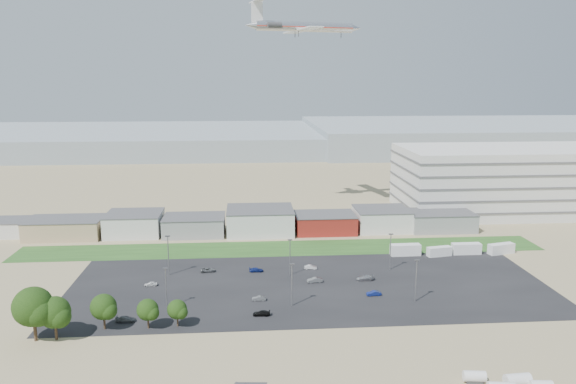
{
  "coord_description": "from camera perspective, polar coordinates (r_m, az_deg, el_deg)",
  "views": [
    {
      "loc": [
        -10.53,
        -113.0,
        51.29
      ],
      "look_at": [
        -0.25,
        22.0,
        23.78
      ],
      "focal_mm": 35.0,
      "sensor_mm": 36.0,
      "label": 1
    }
  ],
  "objects": [
    {
      "name": "grass_strip",
      "position": [
        173.11,
        -0.67,
        -5.75
      ],
      "size": [
        160.0,
        16.0,
        0.02
      ],
      "primitive_type": "cube",
      "color": "#264A1C",
      "rests_on": "ground"
    },
    {
      "name": "parked_car_5",
      "position": [
        146.94,
        -13.77,
        -9.06
      ],
      "size": [
        3.33,
        1.66,
        1.09
      ],
      "primitive_type": "imported",
      "rotation": [
        0.0,
        0.0,
        -1.45
      ],
      "color": "silver",
      "rests_on": "ground"
    },
    {
      "name": "airliner",
      "position": [
        216.54,
        1.72,
        16.44
      ],
      "size": [
        51.75,
        40.93,
        13.53
      ],
      "primitive_type": null,
      "rotation": [
        0.0,
        0.0,
        0.23
      ],
      "color": "silver"
    },
    {
      "name": "parked_car_12",
      "position": [
        148.03,
        7.8,
        -8.63
      ],
      "size": [
        4.55,
        1.97,
        1.3
      ],
      "primitive_type": "imported",
      "rotation": [
        0.0,
        0.0,
        -1.6
      ],
      "color": "#A5A5AA",
      "rests_on": "ground"
    },
    {
      "name": "parked_car_6",
      "position": [
        153.01,
        -3.24,
        -7.9
      ],
      "size": [
        3.81,
        1.62,
        1.1
      ],
      "primitive_type": "imported",
      "rotation": [
        0.0,
        0.0,
        1.55
      ],
      "color": "navy",
      "rests_on": "ground"
    },
    {
      "name": "building_row",
      "position": [
        190.09,
        -6.18,
        -2.99
      ],
      "size": [
        170.0,
        20.0,
        8.0
      ],
      "primitive_type": null,
      "color": "silver",
      "rests_on": "ground"
    },
    {
      "name": "parked_car_3",
      "position": [
        126.36,
        -2.71,
        -12.2
      ],
      "size": [
        3.92,
        1.83,
        1.11
      ],
      "primitive_type": "imported",
      "rotation": [
        0.0,
        0.0,
        -1.65
      ],
      "color": "black",
      "rests_on": "ground"
    },
    {
      "name": "lightpole_front_m",
      "position": [
        129.6,
        0.39,
        -9.42
      ],
      "size": [
        1.19,
        0.5,
        10.1
      ],
      "primitive_type": null,
      "color": "slate",
      "rests_on": "ground"
    },
    {
      "name": "parked_car_9",
      "position": [
        154.2,
        -8.13,
        -7.84
      ],
      "size": [
        4.23,
        2.31,
        1.12
      ],
      "primitive_type": "imported",
      "rotation": [
        0.0,
        0.0,
        1.69
      ],
      "color": "#595B5E",
      "rests_on": "ground"
    },
    {
      "name": "lightpole_back_m",
      "position": [
        148.92,
        0.21,
        -6.66
      ],
      "size": [
        1.16,
        0.48,
        9.82
      ],
      "primitive_type": null,
      "color": "slate",
      "rests_on": "ground"
    },
    {
      "name": "box_trailer_c",
      "position": [
        175.66,
        17.66,
        -5.5
      ],
      "size": [
        8.57,
        2.76,
        3.2
      ],
      "primitive_type": null,
      "rotation": [
        0.0,
        0.0,
        0.01
      ],
      "color": "silver",
      "rests_on": "ground"
    },
    {
      "name": "parked_car_7",
      "position": [
        145.33,
        2.73,
        -8.92
      ],
      "size": [
        4.0,
        1.65,
        1.29
      ],
      "primitive_type": "imported",
      "rotation": [
        0.0,
        0.0,
        -1.5
      ],
      "color": "#595B5E",
      "rests_on": "ground"
    },
    {
      "name": "box_trailer_d",
      "position": [
        179.32,
        20.84,
        -5.4
      ],
      "size": [
        8.45,
        4.46,
        3.03
      ],
      "primitive_type": null,
      "rotation": [
        0.0,
        0.0,
        0.25
      ],
      "color": "silver",
      "rests_on": "ground"
    },
    {
      "name": "parked_car_10",
      "position": [
        128.09,
        -16.16,
        -12.3
      ],
      "size": [
        4.24,
        1.88,
        1.21
      ],
      "primitive_type": "imported",
      "rotation": [
        0.0,
        0.0,
        1.53
      ],
      "color": "#595B5E",
      "rests_on": "ground"
    },
    {
      "name": "tree_right",
      "position": [
        122.67,
        -14.07,
        -11.74
      ],
      "size": [
        4.83,
        4.83,
        7.24
      ],
      "primitive_type": null,
      "color": "black",
      "rests_on": "ground"
    },
    {
      "name": "ground",
      "position": [
        124.54,
        0.91,
        -12.83
      ],
      "size": [
        700.0,
        700.0,
        0.0
      ],
      "primitive_type": "plane",
      "color": "#867755",
      "rests_on": "ground"
    },
    {
      "name": "storage_tank_nw",
      "position": [
        106.18,
        18.41,
        -17.34
      ],
      "size": [
        3.99,
        2.37,
        2.26
      ],
      "primitive_type": null,
      "rotation": [
        0.0,
        0.0,
        -0.13
      ],
      "color": "silver",
      "rests_on": "ground"
    },
    {
      "name": "tree_far_left",
      "position": [
        123.58,
        -24.46,
        -10.94
      ],
      "size": [
        8.42,
        8.42,
        12.63
      ],
      "primitive_type": null,
      "color": "black",
      "rests_on": "ground"
    },
    {
      "name": "parking_garage",
      "position": [
        234.26,
        21.14,
        1.18
      ],
      "size": [
        80.0,
        40.0,
        25.0
      ],
      "primitive_type": "cube",
      "color": "silver",
      "rests_on": "ground"
    },
    {
      "name": "tree_near",
      "position": [
        122.34,
        -11.19,
        -11.82
      ],
      "size": [
        4.44,
        4.44,
        6.66
      ],
      "primitive_type": null,
      "color": "black",
      "rests_on": "ground"
    },
    {
      "name": "lightpole_back_r",
      "position": [
        155.5,
        10.36,
        -6.0
      ],
      "size": [
        1.19,
        0.5,
        10.15
      ],
      "primitive_type": null,
      "color": "slate",
      "rests_on": "ground"
    },
    {
      "name": "lightpole_front_r",
      "position": [
        135.34,
        12.87,
        -8.78
      ],
      "size": [
        1.2,
        0.5,
        10.17
      ],
      "primitive_type": null,
      "color": "slate",
      "rests_on": "ground"
    },
    {
      "name": "parked_car_4",
      "position": [
        134.27,
        -2.97,
        -10.74
      ],
      "size": [
        3.35,
        1.36,
        1.08
      ],
      "primitive_type": "imported",
      "rotation": [
        0.0,
        0.0,
        -1.64
      ],
      "color": "#595B5E",
      "rests_on": "ground"
    },
    {
      "name": "lightpole_front_l",
      "position": [
        131.78,
        -12.27,
        -9.49
      ],
      "size": [
        1.11,
        0.46,
        9.42
      ],
      "primitive_type": null,
      "color": "slate",
      "rests_on": "ground"
    },
    {
      "name": "hills_backdrop",
      "position": [
        433.51,
        2.37,
        5.28
      ],
      "size": [
        700.0,
        200.0,
        9.0
      ],
      "primitive_type": null,
      "color": "gray",
      "rests_on": "ground"
    },
    {
      "name": "tree_left",
      "position": [
        122.95,
        -22.62,
        -11.52
      ],
      "size": [
        6.78,
        6.78,
        10.17
      ],
      "primitive_type": null,
      "color": "black",
      "rests_on": "ground"
    },
    {
      "name": "parked_car_11",
      "position": [
        154.98,
        2.31,
        -7.63
      ],
      "size": [
        3.58,
        1.63,
        1.14
      ],
      "primitive_type": "imported",
      "rotation": [
        0.0,
        0.0,
        1.45
      ],
      "color": "silver",
      "rests_on": "ground"
    },
    {
      "name": "box_trailer_a",
      "position": [
        169.79,
        11.84,
        -5.76
      ],
      "size": [
        8.85,
        2.93,
        3.3
      ],
      "primitive_type": null,
      "rotation": [
        0.0,
        0.0,
        0.02
      ],
      "color": "silver",
      "rests_on": "ground"
    },
    {
      "name": "storage_tank_ne",
      "position": [
        107.15,
        22.29,
        -17.25
      ],
      "size": [
        4.46,
        2.43,
        2.6
      ],
      "primitive_type": null,
      "rotation": [
        0.0,
        0.0,
        0.06
      ],
      "color": "silver",
      "rests_on": "ground"
    },
    {
      "name": "tree_mid",
      "position": [
        124.54,
        -18.23,
        -11.28
      ],
      "size": [
        5.75,
        5.75,
        8.63
      ],
      "primitive_type": null,
      "color": "black",
      "rests_on": "ground"
    },
    {
      "name": "box_trailer_b",
      "position": [
        171.51,
        15.12,
        -5.85
      ],
      "size": [
        7.56,
        3.62,
        2.72
      ],
      "primitive_type": null,
      "rotation": [
        0.0,
        0.0,
        0.19
      ],
      "color": "silver",
      "rests_on": "ground"
    },
    {
      "name": "lightpole_back_l",
      "position": [
        152.34,
        -12.06,
        -6.31
      ],
      "size": [
        1.27,
        0.53,
        10.76
      ],
      "primitive_type": null,
      "color": "slate",
      "rests_on": "ground"
    },
    {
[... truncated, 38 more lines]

